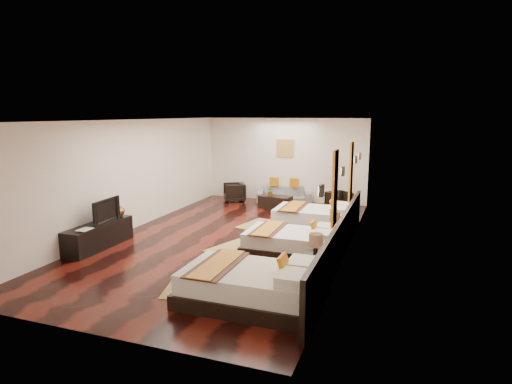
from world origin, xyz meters
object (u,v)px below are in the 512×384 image
at_px(tv, 103,211).
at_px(figurine, 118,209).
at_px(bed_near, 253,286).
at_px(bed_far, 315,218).
at_px(book, 80,229).
at_px(armchair_left, 234,192).
at_px(table_plant, 271,191).
at_px(tv_console, 99,235).
at_px(bed_mid, 293,242).
at_px(nightstand_b, 334,235).
at_px(armchair_right, 339,201).
at_px(nightstand_a, 315,266).
at_px(sofa, 284,194).
at_px(coffee_table, 275,202).

height_order(tv, figurine, tv).
distance_m(bed_near, bed_far, 4.72).
xyz_separation_m(book, armchair_left, (0.94, 6.20, -0.25)).
xyz_separation_m(book, table_plant, (2.41, 5.61, -0.02)).
height_order(bed_near, tv, tv).
height_order(tv_console, table_plant, table_plant).
height_order(bed_far, book, bed_far).
bearing_deg(armchair_left, tv, -39.94).
distance_m(bed_mid, figurine, 4.23).
relative_size(nightstand_b, armchair_left, 1.17).
relative_size(armchair_left, armchair_right, 1.06).
bearing_deg(armchair_right, bed_far, -145.31).
height_order(figurine, armchair_right, figurine).
xyz_separation_m(nightstand_a, book, (-4.95, -0.21, 0.25)).
relative_size(nightstand_b, armchair_right, 1.24).
bearing_deg(bed_mid, book, -159.58).
height_order(figurine, sofa, figurine).
height_order(tv_console, sofa, tv_console).
distance_m(book, coffee_table, 6.21).
relative_size(armchair_right, coffee_table, 0.66).
xyz_separation_m(tv, armchair_left, (0.89, 5.50, -0.50)).
relative_size(nightstand_b, coffee_table, 0.81).
xyz_separation_m(armchair_right, coffee_table, (-1.94, -0.35, -0.10)).
xyz_separation_m(nightstand_b, tv, (-4.89, -1.63, 0.53)).
bearing_deg(nightstand_a, coffee_table, 113.69).
xyz_separation_m(nightstand_b, armchair_right, (-0.44, 3.67, 0.01)).
distance_m(nightstand_a, nightstand_b, 2.12).
bearing_deg(figurine, table_plant, 60.98).
bearing_deg(tv, bed_mid, -81.99).
xyz_separation_m(bed_mid, tv, (-4.15, -0.87, 0.56)).
xyz_separation_m(tv, sofa, (2.51, 5.95, -0.55)).
distance_m(bed_mid, tv, 4.27).
bearing_deg(armchair_right, bed_near, -139.94).
bearing_deg(coffee_table, bed_mid, -68.16).
bearing_deg(book, tv_console, 90.00).
bearing_deg(tv, armchair_left, -12.98).
bearing_deg(nightstand_b, armchair_left, 135.99).
bearing_deg(bed_mid, nightstand_a, -61.05).
relative_size(bed_mid, tv_console, 1.11).
bearing_deg(bed_far, figurine, -148.89).
xyz_separation_m(sofa, coffee_table, (0.00, -1.00, -0.07)).
distance_m(nightstand_b, book, 5.47).
distance_m(tv, coffee_table, 5.58).
bearing_deg(sofa, nightstand_a, -85.22).
bearing_deg(nightstand_b, nightstand_a, -90.00).
relative_size(tv, table_plant, 3.25).
height_order(armchair_right, coffee_table, armchair_right).
height_order(sofa, table_plant, table_plant).
bearing_deg(tv_console, nightstand_b, 19.62).
xyz_separation_m(nightstand_b, figurine, (-4.95, -1.06, 0.43)).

